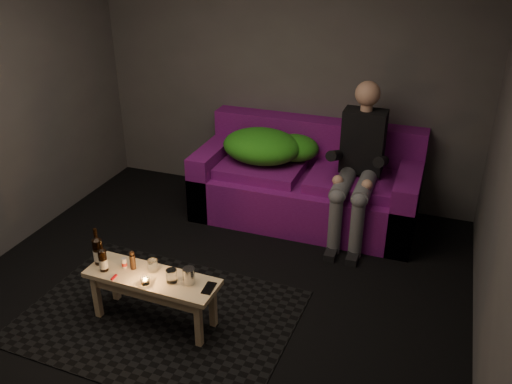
% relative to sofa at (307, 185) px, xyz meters
% --- Properties ---
extents(floor, '(4.50, 4.50, 0.00)m').
position_rel_sofa_xyz_m(floor, '(-0.38, -1.82, -0.34)').
color(floor, black).
rests_on(floor, ground).
extents(room, '(4.50, 4.50, 4.50)m').
position_rel_sofa_xyz_m(room, '(-0.38, -1.35, 1.31)').
color(room, silver).
rests_on(room, ground).
extents(rug, '(2.04, 1.52, 0.01)m').
position_rel_sofa_xyz_m(rug, '(-0.63, -1.93, -0.33)').
color(rug, black).
rests_on(rug, floor).
extents(sofa, '(2.16, 0.97, 0.93)m').
position_rel_sofa_xyz_m(sofa, '(0.00, 0.00, 0.00)').
color(sofa, '#6A0E69').
rests_on(sofa, floor).
extents(green_blanket, '(0.95, 0.65, 0.32)m').
position_rel_sofa_xyz_m(green_blanket, '(-0.42, -0.01, 0.36)').
color(green_blanket, '#278F1A').
rests_on(green_blanket, sofa).
extents(person, '(0.39, 0.89, 1.44)m').
position_rel_sofa_xyz_m(person, '(0.51, -0.18, 0.41)').
color(person, black).
rests_on(person, sofa).
extents(coffee_table, '(1.01, 0.35, 0.41)m').
position_rel_sofa_xyz_m(coffee_table, '(-0.63, -1.98, -0.00)').
color(coffee_table, tan).
rests_on(coffee_table, rug).
extents(beer_bottle_a, '(0.07, 0.07, 0.30)m').
position_rel_sofa_xyz_m(beer_bottle_a, '(-1.07, -1.97, 0.18)').
color(beer_bottle_a, black).
rests_on(beer_bottle_a, coffee_table).
extents(beer_bottle_b, '(0.06, 0.06, 0.25)m').
position_rel_sofa_xyz_m(beer_bottle_b, '(-0.99, -2.04, 0.16)').
color(beer_bottle_b, black).
rests_on(beer_bottle_b, coffee_table).
extents(salt_shaker, '(0.04, 0.04, 0.08)m').
position_rel_sofa_xyz_m(salt_shaker, '(-0.87, -1.95, 0.11)').
color(salt_shaker, silver).
rests_on(salt_shaker, coffee_table).
extents(pepper_mill, '(0.05, 0.05, 0.11)m').
position_rel_sofa_xyz_m(pepper_mill, '(-0.80, -1.94, 0.13)').
color(pepper_mill, black).
rests_on(pepper_mill, coffee_table).
extents(tumbler_back, '(0.10, 0.10, 0.09)m').
position_rel_sofa_xyz_m(tumbler_back, '(-0.65, -1.92, 0.12)').
color(tumbler_back, white).
rests_on(tumbler_back, coffee_table).
extents(tealight, '(0.06, 0.06, 0.05)m').
position_rel_sofa_xyz_m(tealight, '(-0.62, -2.08, 0.10)').
color(tealight, white).
rests_on(tealight, coffee_table).
extents(tumbler_front, '(0.10, 0.10, 0.10)m').
position_rel_sofa_xyz_m(tumbler_front, '(-0.46, -1.99, 0.12)').
color(tumbler_front, white).
rests_on(tumbler_front, coffee_table).
extents(steel_cup, '(0.10, 0.10, 0.12)m').
position_rel_sofa_xyz_m(steel_cup, '(-0.33, -1.96, 0.13)').
color(steel_cup, '#ADAFB4').
rests_on(steel_cup, coffee_table).
extents(smartphone, '(0.08, 0.14, 0.01)m').
position_rel_sofa_xyz_m(smartphone, '(-0.18, -1.98, 0.08)').
color(smartphone, black).
rests_on(smartphone, coffee_table).
extents(red_lighter, '(0.02, 0.06, 0.01)m').
position_rel_sofa_xyz_m(red_lighter, '(-0.87, -2.09, 0.08)').
color(red_lighter, '#BA0B12').
rests_on(red_lighter, coffee_table).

